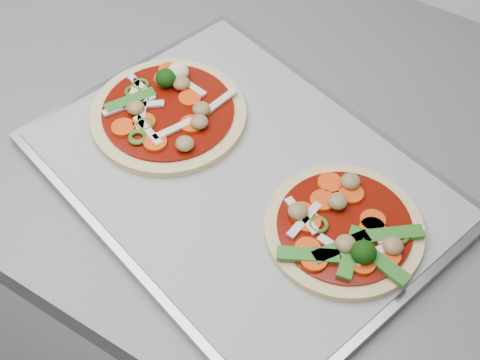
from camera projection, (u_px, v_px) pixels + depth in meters
The scene contains 4 objects.
baking_tray at pixel (242, 177), 0.70m from camera, with size 0.42×0.31×0.01m, color gray.
parchment at pixel (242, 173), 0.69m from camera, with size 0.40×0.29×0.00m, color #99999E.
pizza_left at pixel (168, 111), 0.74m from camera, with size 0.17×0.17×0.03m.
pizza_right at pixel (345, 229), 0.64m from camera, with size 0.17×0.17×0.03m.
Camera 1 is at (-0.21, 0.85, 1.46)m, focal length 50.00 mm.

